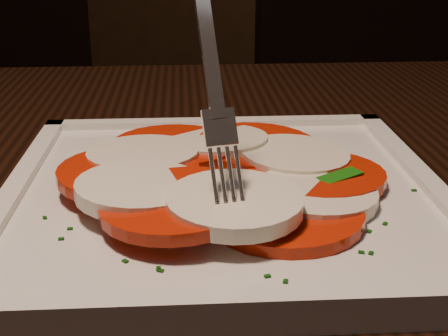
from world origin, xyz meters
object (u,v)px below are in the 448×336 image
at_px(fork, 204,48).
at_px(plate, 224,197).
at_px(table, 162,266).
at_px(chair, 154,116).

bearing_deg(fork, plate, 46.91).
bearing_deg(plate, table, 125.29).
bearing_deg(table, fork, -66.53).
relative_size(table, plate, 4.11).
height_order(chair, plate, chair).
xyz_separation_m(table, fork, (0.05, -0.11, 0.22)).
bearing_deg(chair, plate, -58.58).
xyz_separation_m(chair, fork, (0.17, -0.97, 0.34)).
relative_size(table, fork, 7.82).
height_order(table, chair, chair).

